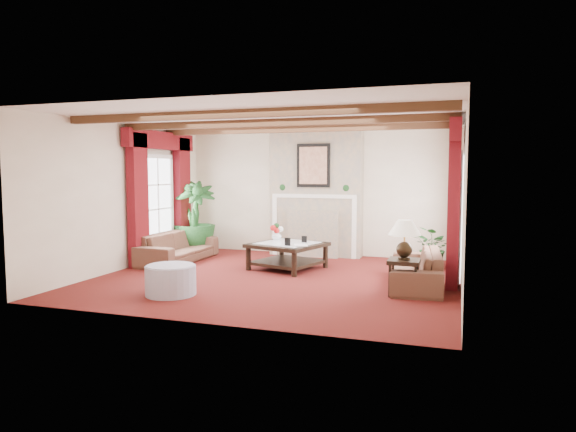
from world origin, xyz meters
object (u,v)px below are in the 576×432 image
(sofa_right, at_px, (416,262))
(potted_palm, at_px, (195,234))
(sofa_left, at_px, (178,242))
(side_table, at_px, (404,277))
(ottoman, at_px, (171,280))
(coffee_table, at_px, (287,256))

(sofa_right, height_order, potted_palm, potted_palm)
(sofa_right, bearing_deg, sofa_left, -103.92)
(sofa_right, xyz_separation_m, side_table, (-0.12, -0.71, -0.11))
(sofa_left, xyz_separation_m, ottoman, (1.34, -2.51, -0.18))
(potted_palm, relative_size, coffee_table, 1.53)
(potted_palm, xyz_separation_m, coffee_table, (2.47, -0.96, -0.21))
(coffee_table, xyz_separation_m, ottoman, (-1.00, -2.47, -0.03))
(sofa_right, height_order, coffee_table, sofa_right)
(potted_palm, bearing_deg, sofa_left, -82.09)
(coffee_table, xyz_separation_m, side_table, (2.28, -1.41, 0.03))
(side_table, distance_m, ottoman, 3.45)
(sofa_right, bearing_deg, coffee_table, -111.31)
(sofa_right, relative_size, side_table, 3.71)
(sofa_right, relative_size, ottoman, 2.67)
(ottoman, bearing_deg, potted_palm, 113.19)
(side_table, bearing_deg, coffee_table, 148.29)
(sofa_left, distance_m, coffee_table, 2.35)
(coffee_table, distance_m, side_table, 2.68)
(sofa_right, xyz_separation_m, coffee_table, (-2.40, 0.70, -0.14))
(sofa_right, xyz_separation_m, ottoman, (-3.40, -1.77, -0.16))
(sofa_right, height_order, side_table, sofa_right)
(side_table, relative_size, ottoman, 0.72)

